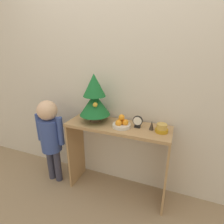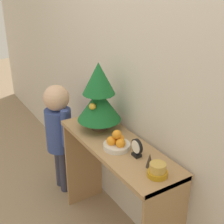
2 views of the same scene
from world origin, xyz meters
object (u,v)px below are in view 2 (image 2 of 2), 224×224
(mini_tree, at_px, (99,96))
(desk_clock, at_px, (137,148))
(child_figure, at_px, (59,127))
(fruit_bowl, at_px, (117,143))
(singing_bowl, at_px, (157,170))
(figurine, at_px, (150,160))

(mini_tree, distance_m, desk_clock, 0.49)
(desk_clock, distance_m, child_figure, 0.99)
(fruit_bowl, xyz_separation_m, singing_bowl, (0.37, 0.03, -0.00))
(mini_tree, xyz_separation_m, fruit_bowl, (0.30, -0.04, -0.21))
(mini_tree, distance_m, figurine, 0.61)
(figurine, bearing_deg, singing_bowl, -10.60)
(fruit_bowl, bearing_deg, figurine, 9.33)
(fruit_bowl, height_order, figurine, fruit_bowl)
(fruit_bowl, distance_m, figurine, 0.28)
(desk_clock, bearing_deg, fruit_bowl, -160.58)
(singing_bowl, relative_size, figurine, 1.26)
(mini_tree, xyz_separation_m, child_figure, (-0.51, -0.12, -0.42))
(fruit_bowl, distance_m, desk_clock, 0.15)
(fruit_bowl, relative_size, figurine, 1.93)
(desk_clock, bearing_deg, figurine, -2.11)
(singing_bowl, bearing_deg, child_figure, -175.10)
(figurine, bearing_deg, desk_clock, 177.89)
(mini_tree, bearing_deg, singing_bowl, -1.23)
(mini_tree, height_order, fruit_bowl, mini_tree)
(desk_clock, bearing_deg, mini_tree, -179.00)
(singing_bowl, bearing_deg, figurine, 169.40)
(mini_tree, xyz_separation_m, singing_bowl, (0.67, -0.01, -0.21))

